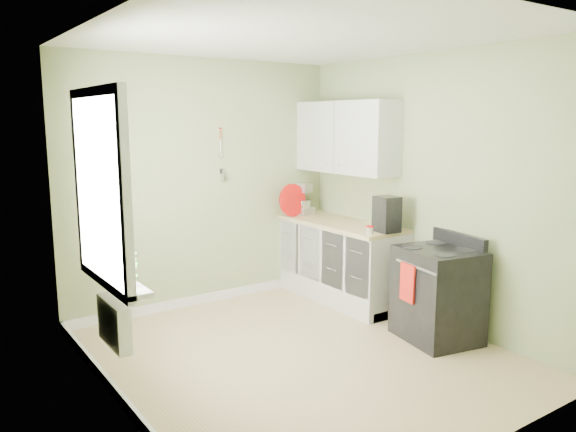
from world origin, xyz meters
TOP-DOWN VIEW (x-y plane):
  - floor at (0.00, 0.00)m, footprint 3.20×3.60m
  - ceiling at (0.00, 0.00)m, footprint 3.20×3.60m
  - wall_back at (0.00, 1.81)m, footprint 3.20×0.02m
  - wall_left at (-1.61, 0.00)m, footprint 0.02×3.60m
  - wall_right at (1.61, 0.00)m, footprint 0.02×3.60m
  - base_cabinets at (1.30, 1.00)m, footprint 0.60×1.60m
  - countertop at (1.29, 1.00)m, footprint 0.64×1.60m
  - upper_cabinets at (1.43, 1.10)m, footprint 0.35×1.40m
  - window at (-1.58, 0.30)m, footprint 0.06×1.14m
  - window_sill at (-1.51, 0.30)m, footprint 0.18×1.14m
  - radiator at (-1.54, 0.25)m, footprint 0.12×0.50m
  - wall_utensils at (0.20, 1.78)m, footprint 0.02×0.14m
  - stove at (1.28, -0.42)m, footprint 0.75×0.81m
  - stand_mixer at (1.25, 1.74)m, footprint 0.27×0.37m
  - kettle at (1.08, 1.72)m, footprint 0.17×0.10m
  - coffee_maker at (1.30, 0.30)m, footprint 0.23×0.25m
  - red_tray at (1.05, 1.61)m, footprint 0.39×0.09m
  - jar at (1.07, 0.30)m, footprint 0.08×0.08m
  - plant_a at (-1.50, -0.06)m, footprint 0.17×0.15m
  - plant_b at (-1.50, 0.34)m, footprint 0.17×0.20m
  - plant_c at (-1.50, 0.72)m, footprint 0.25×0.25m

SIDE VIEW (x-z plane):
  - floor at x=0.00m, z-range -0.02..0.00m
  - base_cabinets at x=1.30m, z-range 0.00..0.87m
  - stove at x=1.28m, z-range -0.05..0.94m
  - radiator at x=-1.54m, z-range 0.38..0.73m
  - window_sill at x=-1.51m, z-range 0.86..0.90m
  - countertop at x=1.29m, z-range 0.87..0.91m
  - jar at x=1.07m, z-range 0.91..1.00m
  - kettle at x=1.08m, z-range 0.91..1.09m
  - plant_a at x=-1.50m, z-range 0.90..1.18m
  - plant_c at x=-1.50m, z-range 0.90..1.22m
  - plant_b at x=-1.50m, z-range 0.90..1.23m
  - coffee_maker at x=1.30m, z-range 0.90..1.27m
  - stand_mixer at x=1.25m, z-range 0.88..1.29m
  - red_tray at x=1.05m, z-range 0.91..1.30m
  - wall_back at x=0.00m, z-range 0.00..2.70m
  - wall_left at x=-1.61m, z-range 0.00..2.70m
  - wall_right at x=1.61m, z-range 0.00..2.70m
  - window at x=-1.58m, z-range 0.83..2.27m
  - wall_utensils at x=0.20m, z-range 1.27..1.85m
  - upper_cabinets at x=1.43m, z-range 1.45..2.25m
  - ceiling at x=0.00m, z-range 2.70..2.72m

